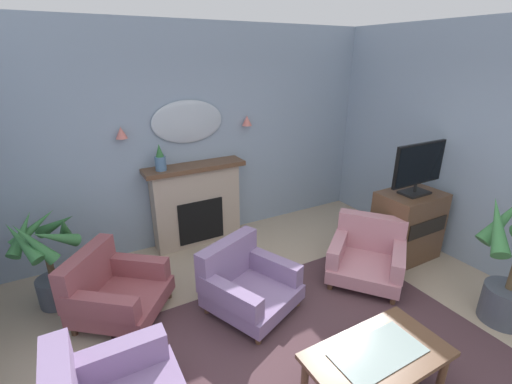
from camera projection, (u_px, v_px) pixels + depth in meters
floor at (329, 371)px, 3.07m from camera, size 6.24×6.63×0.10m
wall_back at (201, 137)px, 4.84m from camera, size 6.24×0.10×2.94m
patterned_rug at (315, 351)px, 3.21m from camera, size 3.20×2.40×0.01m
fireplace at (197, 205)px, 4.90m from camera, size 1.36×0.36×1.16m
mantel_vase_centre at (160, 159)px, 4.41m from camera, size 0.14×0.14×0.34m
wall_mirror at (188, 122)px, 4.60m from camera, size 0.96×0.06×0.56m
wall_sconce_left at (121, 133)px, 4.19m from camera, size 0.14×0.14×0.14m
wall_sconce_right at (247, 121)px, 4.97m from camera, size 0.14×0.14×0.14m
coffee_table at (377, 359)px, 2.66m from camera, size 1.10×0.60×0.45m
armchair_beside_couch at (113, 289)px, 3.57m from camera, size 1.14×1.14×0.71m
armchair_in_corner at (367, 254)px, 4.20m from camera, size 1.14×1.14×0.71m
armchair_by_coffee_table at (246, 282)px, 3.69m from camera, size 1.05×1.06×0.71m
tv_cabinet at (407, 225)px, 4.59m from camera, size 0.80×0.57×0.90m
tv_flatscreen at (419, 167)px, 4.29m from camera, size 0.84×0.24×0.65m
potted_plant_corner_palm at (48, 257)px, 3.64m from camera, size 0.73×0.73×1.10m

